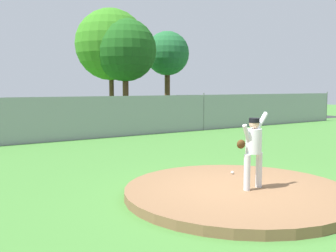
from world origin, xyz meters
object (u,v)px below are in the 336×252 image
(baseball, at_px, (232,173))
(parked_car_teal, at_px, (155,111))
(parked_car_burgundy, at_px, (196,109))
(pitcher_youth, at_px, (253,145))
(parked_car_silver, at_px, (27,115))

(baseball, xyz_separation_m, parked_car_teal, (5.82, 13.10, 0.57))
(parked_car_burgundy, bearing_deg, parked_car_teal, -169.42)
(pitcher_youth, height_order, baseball, pitcher_youth)
(pitcher_youth, distance_m, parked_car_burgundy, 18.09)
(baseball, distance_m, parked_car_burgundy, 16.79)
(baseball, relative_size, parked_car_silver, 0.02)
(baseball, xyz_separation_m, parked_car_burgundy, (9.55, 13.80, 0.60))
(baseball, relative_size, parked_car_burgundy, 0.02)
(parked_car_silver, relative_size, parked_car_burgundy, 0.91)
(pitcher_youth, xyz_separation_m, parked_car_silver, (-0.98, 14.88, -0.25))
(pitcher_youth, xyz_separation_m, parked_car_burgundy, (10.12, 14.99, -0.25))
(baseball, bearing_deg, parked_car_burgundy, 55.31)
(parked_car_silver, bearing_deg, pitcher_youth, -86.24)
(pitcher_youth, xyz_separation_m, parked_car_teal, (6.39, 14.30, -0.28))
(baseball, height_order, parked_car_silver, parked_car_silver)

